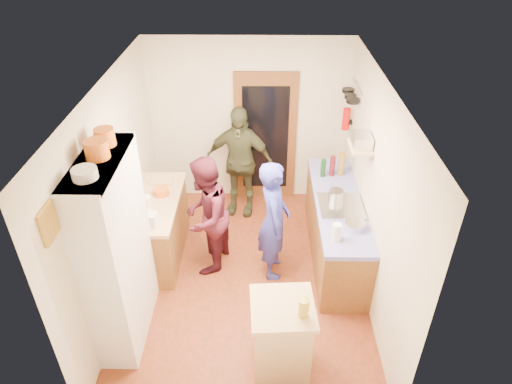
{
  "coord_description": "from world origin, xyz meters",
  "views": [
    {
      "loc": [
        0.19,
        -4.39,
        4.22
      ],
      "look_at": [
        0.13,
        0.15,
        1.24
      ],
      "focal_mm": 32.0,
      "sensor_mm": 36.0,
      "label": 1
    }
  ],
  "objects_px": {
    "right_counter_base": "(335,229)",
    "person_hob": "(276,222)",
    "person_back": "(240,162)",
    "island_base": "(281,339)",
    "person_left": "(209,215)",
    "hutch_body": "(117,253)"
  },
  "relations": [
    {
      "from": "right_counter_base",
      "to": "person_back",
      "type": "distance_m",
      "value": 1.74
    },
    {
      "from": "right_counter_base",
      "to": "person_left",
      "type": "distance_m",
      "value": 1.73
    },
    {
      "from": "person_left",
      "to": "hutch_body",
      "type": "bearing_deg",
      "value": -23.28
    },
    {
      "from": "right_counter_base",
      "to": "person_left",
      "type": "xyz_separation_m",
      "value": [
        -1.67,
        -0.22,
        0.39
      ]
    },
    {
      "from": "island_base",
      "to": "person_back",
      "type": "height_order",
      "value": "person_back"
    },
    {
      "from": "hutch_body",
      "to": "right_counter_base",
      "type": "height_order",
      "value": "hutch_body"
    },
    {
      "from": "right_counter_base",
      "to": "person_left",
      "type": "height_order",
      "value": "person_left"
    },
    {
      "from": "island_base",
      "to": "person_hob",
      "type": "bearing_deg",
      "value": 91.01
    },
    {
      "from": "hutch_body",
      "to": "right_counter_base",
      "type": "relative_size",
      "value": 1.0
    },
    {
      "from": "person_left",
      "to": "person_hob",
      "type": "bearing_deg",
      "value": 94.46
    },
    {
      "from": "island_base",
      "to": "person_hob",
      "type": "distance_m",
      "value": 1.51
    },
    {
      "from": "person_hob",
      "to": "hutch_body",
      "type": "bearing_deg",
      "value": 116.54
    },
    {
      "from": "island_base",
      "to": "person_left",
      "type": "distance_m",
      "value": 1.87
    },
    {
      "from": "island_base",
      "to": "person_back",
      "type": "distance_m",
      "value": 2.95
    },
    {
      "from": "person_hob",
      "to": "island_base",
      "type": "bearing_deg",
      "value": 178.62
    },
    {
      "from": "person_left",
      "to": "person_back",
      "type": "relative_size",
      "value": 0.93
    },
    {
      "from": "right_counter_base",
      "to": "person_hob",
      "type": "height_order",
      "value": "person_hob"
    },
    {
      "from": "person_hob",
      "to": "person_left",
      "type": "xyz_separation_m",
      "value": [
        -0.85,
        0.15,
        -0.01
      ]
    },
    {
      "from": "hutch_body",
      "to": "person_left",
      "type": "xyz_separation_m",
      "value": [
        0.83,
        1.08,
        -0.29
      ]
    },
    {
      "from": "person_hob",
      "to": "person_back",
      "type": "height_order",
      "value": "person_back"
    },
    {
      "from": "right_counter_base",
      "to": "person_back",
      "type": "height_order",
      "value": "person_back"
    },
    {
      "from": "right_counter_base",
      "to": "hutch_body",
      "type": "bearing_deg",
      "value": -152.53
    }
  ]
}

